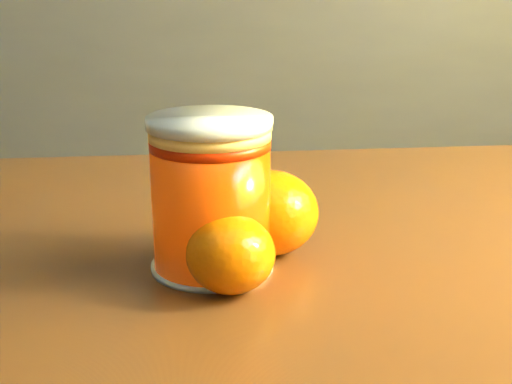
{
  "coord_description": "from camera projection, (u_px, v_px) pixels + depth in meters",
  "views": [
    {
      "loc": [
        0.8,
        -0.35,
        0.88
      ],
      "look_at": [
        0.77,
        0.1,
        0.74
      ],
      "focal_mm": 50.0,
      "sensor_mm": 36.0,
      "label": 1
    }
  ],
  "objects": [
    {
      "name": "table",
      "position": [
        320.0,
        377.0,
        0.52
      ],
      "size": [
        1.0,
        0.78,
        0.68
      ],
      "rotation": [
        0.0,
        0.0,
        0.16
      ],
      "color": "#593216",
      "rests_on": "ground"
    },
    {
      "name": "juice_glass",
      "position": [
        211.0,
        195.0,
        0.47
      ],
      "size": [
        0.08,
        0.08,
        0.1
      ],
      "rotation": [
        0.0,
        0.0,
        -0.36
      ],
      "color": "#DF3C04",
      "rests_on": "table"
    },
    {
      "name": "orange_front",
      "position": [
        271.0,
        213.0,
        0.5
      ],
      "size": [
        0.09,
        0.09,
        0.06
      ],
      "primitive_type": "ellipsoid",
      "rotation": [
        0.0,
        0.0,
        -0.38
      ],
      "color": "#DE6304",
      "rests_on": "table"
    },
    {
      "name": "orange_back",
      "position": [
        231.0,
        254.0,
        0.45
      ],
      "size": [
        0.07,
        0.07,
        0.05
      ],
      "primitive_type": "ellipsoid",
      "rotation": [
        0.0,
        0.0,
        0.24
      ],
      "color": "#DE6304",
      "rests_on": "table"
    }
  ]
}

